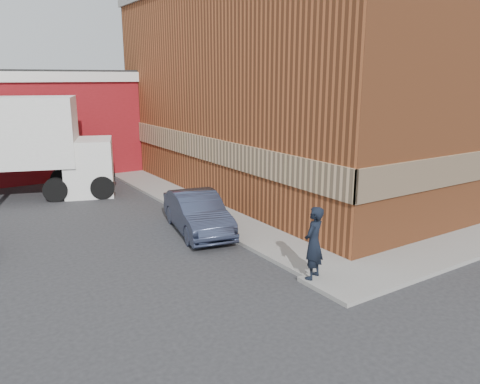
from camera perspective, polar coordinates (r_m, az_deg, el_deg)
ground at (r=12.95m, az=8.71°, el=-10.18°), size 90.00×90.00×0.00m
brick_building at (r=24.22m, az=10.13°, el=12.32°), size 14.25×18.25×9.36m
sidewalk_west at (r=20.39m, az=-6.94°, el=-0.98°), size 1.80×18.00×0.12m
man at (r=12.25m, az=8.96°, el=-6.15°), size 0.83×0.71×1.93m
sedan at (r=16.17m, az=-5.20°, el=-2.53°), size 2.28×4.44×1.39m
box_truck at (r=22.69m, az=-25.83°, el=5.65°), size 9.32×5.42×4.42m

